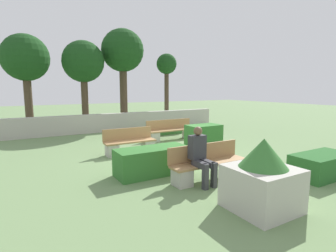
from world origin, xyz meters
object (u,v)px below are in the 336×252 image
at_px(bench_right_side, 130,144).
at_px(tree_center_right, 123,52).
at_px(tree_center_left, 83,63).
at_px(tree_rightmost, 167,68).
at_px(bench_left_side, 171,132).
at_px(tree_leftmost, 25,59).
at_px(bench_front, 209,166).
at_px(person_seated_man, 200,153).
at_px(planter_corner_left, 262,178).

height_order(bench_right_side, tree_center_right, tree_center_right).
bearing_deg(tree_center_left, tree_rightmost, 0.09).
height_order(bench_left_side, tree_leftmost, tree_leftmost).
bearing_deg(bench_front, person_seated_man, -158.33).
xyz_separation_m(bench_left_side, person_seated_man, (-2.10, -4.81, 0.38)).
distance_m(planter_corner_left, tree_leftmost, 12.19).
distance_m(person_seated_man, tree_center_left, 9.90).
bearing_deg(bench_right_side, tree_center_left, 100.11).
height_order(bench_front, tree_center_left, tree_center_left).
height_order(bench_front, tree_center_right, tree_center_right).
xyz_separation_m(person_seated_man, tree_center_left, (-0.37, 9.50, 2.73)).
distance_m(bench_right_side, tree_leftmost, 7.63).
xyz_separation_m(bench_left_side, tree_leftmost, (-5.08, 5.02, 3.19)).
xyz_separation_m(planter_corner_left, tree_leftmost, (-3.15, 11.40, 2.94)).
bearing_deg(tree_center_left, bench_right_side, -89.49).
bearing_deg(bench_left_side, tree_rightmost, 55.89).
bearing_deg(bench_left_side, tree_center_right, 86.37).
bearing_deg(tree_rightmost, bench_left_side, -117.77).
bearing_deg(person_seated_man, bench_left_side, 66.43).
relative_size(bench_front, tree_rightmost, 0.48).
height_order(bench_front, bench_left_side, same).
xyz_separation_m(bench_left_side, tree_rightmost, (2.48, 4.71, 3.07)).
bearing_deg(tree_center_right, bench_left_side, -87.28).
height_order(bench_front, person_seated_man, person_seated_man).
bearing_deg(tree_center_left, tree_leftmost, 173.04).
relative_size(tree_leftmost, tree_rightmost, 1.11).
relative_size(bench_right_side, planter_corner_left, 1.33).
bearing_deg(bench_front, bench_right_side, 101.65).
height_order(tree_center_right, tree_rightmost, tree_center_right).
distance_m(person_seated_man, tree_leftmost, 10.64).
bearing_deg(tree_center_left, tree_center_right, 5.81).
height_order(tree_center_left, tree_center_right, tree_center_right).
xyz_separation_m(tree_center_left, tree_rightmost, (4.95, 0.01, -0.05)).
bearing_deg(tree_rightmost, tree_center_right, 175.37).
height_order(person_seated_man, tree_center_left, tree_center_left).
bearing_deg(tree_center_left, person_seated_man, -87.75).
height_order(planter_corner_left, tree_leftmost, tree_leftmost).
xyz_separation_m(bench_front, tree_rightmost, (4.21, 9.37, 3.07)).
xyz_separation_m(bench_right_side, person_seated_man, (0.32, -3.43, 0.40)).
distance_m(bench_left_side, person_seated_man, 5.26).
relative_size(planter_corner_left, tree_rightmost, 0.31).
distance_m(bench_right_side, tree_center_right, 7.69).
height_order(bench_front, tree_leftmost, tree_leftmost).
distance_m(bench_front, planter_corner_left, 1.75).
distance_m(bench_front, tree_center_left, 9.89).
xyz_separation_m(bench_right_side, planter_corner_left, (0.49, -5.01, 0.26)).
bearing_deg(person_seated_man, tree_leftmost, 106.88).
xyz_separation_m(tree_center_right, tree_rightmost, (2.71, -0.22, -0.75)).
bearing_deg(planter_corner_left, tree_rightmost, 68.36).
relative_size(bench_front, planter_corner_left, 1.56).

